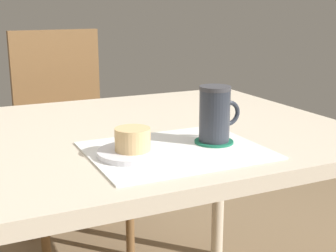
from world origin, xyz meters
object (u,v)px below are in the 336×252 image
at_px(pastry_plate, 133,153).
at_px(pastry, 133,139).
at_px(wooden_chair, 67,131).
at_px(dining_table, 116,156).
at_px(coffee_mug, 215,114).

xyz_separation_m(pastry_plate, pastry, (0.00, 0.00, 0.03)).
bearing_deg(pastry, wooden_chair, 85.36).
bearing_deg(dining_table, pastry_plate, -99.49).
bearing_deg(pastry, pastry_plate, 0.00).
bearing_deg(coffee_mug, pastry, -177.42).
height_order(wooden_chair, coffee_mug, wooden_chair).
distance_m(dining_table, pastry_plate, 0.25).
bearing_deg(wooden_chair, dining_table, 83.65).
xyz_separation_m(pastry_plate, coffee_mug, (0.21, 0.01, 0.07)).
relative_size(pastry_plate, pastry, 2.00).
height_order(pastry_plate, pastry, pastry).
xyz_separation_m(dining_table, pastry_plate, (-0.04, -0.23, 0.08)).
bearing_deg(wooden_chair, pastry, 82.24).
relative_size(dining_table, pastry_plate, 7.93).
relative_size(dining_table, coffee_mug, 9.41).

